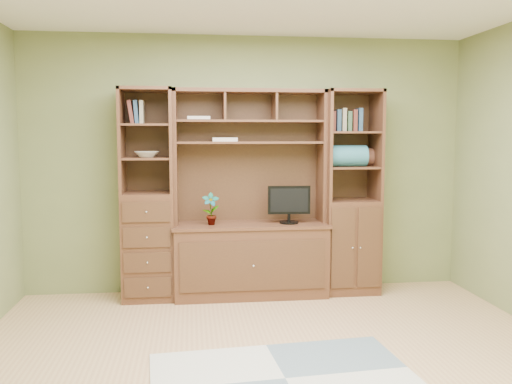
{
  "coord_description": "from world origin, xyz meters",
  "views": [
    {
      "loc": [
        -0.58,
        -3.54,
        1.6
      ],
      "look_at": [
        -0.01,
        1.2,
        1.1
      ],
      "focal_mm": 38.0,
      "sensor_mm": 36.0,
      "label": 1
    }
  ],
  "objects": [
    {
      "name": "room",
      "position": [
        0.0,
        0.0,
        1.3
      ],
      "size": [
        4.6,
        4.1,
        2.64
      ],
      "color": "tan",
      "rests_on": "ground"
    },
    {
      "name": "center_hutch",
      "position": [
        0.0,
        1.73,
        1.02
      ],
      "size": [
        1.54,
        0.53,
        2.05
      ],
      "primitive_type": "cube",
      "color": "#4E2C1B",
      "rests_on": "ground"
    },
    {
      "name": "left_tower",
      "position": [
        -1.0,
        1.77,
        1.02
      ],
      "size": [
        0.5,
        0.45,
        2.05
      ],
      "primitive_type": "cube",
      "color": "#4E2C1B",
      "rests_on": "ground"
    },
    {
      "name": "right_tower",
      "position": [
        1.03,
        1.77,
        1.02
      ],
      "size": [
        0.55,
        0.45,
        2.05
      ],
      "primitive_type": "cube",
      "color": "#4E2C1B",
      "rests_on": "ground"
    },
    {
      "name": "rug",
      "position": [
        0.02,
        -0.18,
        0.01
      ],
      "size": [
        1.83,
        1.3,
        0.01
      ],
      "primitive_type": "cube",
      "rotation": [
        0.0,
        0.0,
        0.08
      ],
      "color": "#949A99",
      "rests_on": "ground"
    },
    {
      "name": "monitor",
      "position": [
        0.38,
        1.7,
        0.99
      ],
      "size": [
        0.43,
        0.21,
        0.51
      ],
      "primitive_type": "cube",
      "rotation": [
        0.0,
        0.0,
        -0.06
      ],
      "color": "black",
      "rests_on": "center_hutch"
    },
    {
      "name": "orchid",
      "position": [
        -0.39,
        1.7,
        0.89
      ],
      "size": [
        0.17,
        0.11,
        0.32
      ],
      "primitive_type": "imported",
      "color": "#A54938",
      "rests_on": "center_hutch"
    },
    {
      "name": "magazines",
      "position": [
        -0.25,
        1.82,
        1.56
      ],
      "size": [
        0.24,
        0.18,
        0.04
      ],
      "primitive_type": "cube",
      "color": "beige",
      "rests_on": "center_hutch"
    },
    {
      "name": "bowl",
      "position": [
        -1.0,
        1.77,
        1.42
      ],
      "size": [
        0.24,
        0.24,
        0.06
      ],
      "primitive_type": "imported",
      "color": "beige",
      "rests_on": "left_tower"
    },
    {
      "name": "blanket_teal",
      "position": [
        0.98,
        1.73,
        1.4
      ],
      "size": [
        0.37,
        0.21,
        0.21
      ],
      "primitive_type": "cube",
      "color": "#2D6877",
      "rests_on": "right_tower"
    },
    {
      "name": "blanket_red",
      "position": [
        1.14,
        1.85,
        1.38
      ],
      "size": [
        0.32,
        0.18,
        0.18
      ],
      "primitive_type": "cube",
      "color": "brown",
      "rests_on": "right_tower"
    }
  ]
}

